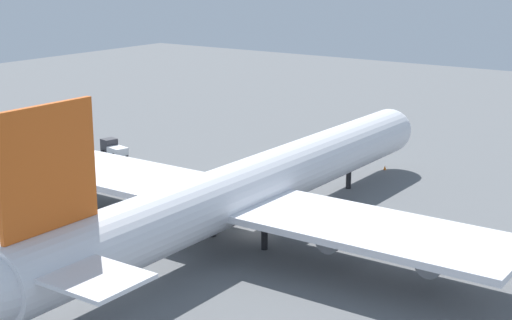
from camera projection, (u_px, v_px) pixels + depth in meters
ground_plane at (256, 234)px, 85.43m from camera, size 292.06×292.06×0.00m
cargo_airplane at (254, 186)px, 83.65m from camera, size 73.02×60.20×18.93m
catering_truck at (113, 148)px, 119.08m from camera, size 3.39×5.16×2.55m
maintenance_van at (280, 165)px, 110.13m from camera, size 4.44×4.23×1.98m
safety_cone_nose at (385, 168)px, 111.42m from camera, size 0.44×0.44×0.63m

